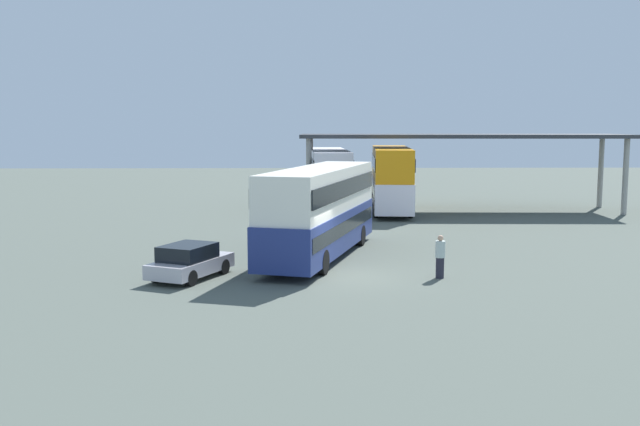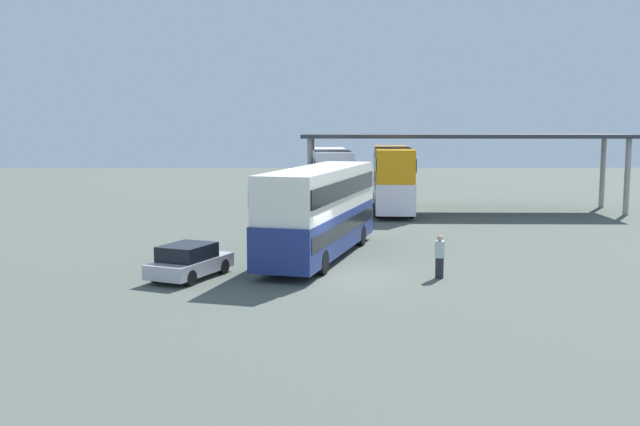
# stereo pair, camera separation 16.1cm
# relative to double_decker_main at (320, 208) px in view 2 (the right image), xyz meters

# --- Properties ---
(ground_plane) EXTENTS (140.00, 140.00, 0.00)m
(ground_plane) POSITION_rel_double_decker_main_xyz_m (0.73, -4.07, -2.21)
(ground_plane) COLOR #505950
(double_decker_main) EXTENTS (5.65, 11.77, 4.01)m
(double_decker_main) POSITION_rel_double_decker_main_xyz_m (0.00, 0.00, 0.00)
(double_decker_main) COLOR navy
(double_decker_main) RESTS_ON ground_plane
(parked_hatchback) EXTENTS (3.12, 4.13, 1.35)m
(parked_hatchback) POSITION_rel_double_decker_main_xyz_m (-5.13, -4.34, -1.54)
(parked_hatchback) COLOR #B9B4BD
(parked_hatchback) RESTS_ON ground_plane
(double_decker_near_canopy) EXTENTS (2.81, 11.63, 4.14)m
(double_decker_near_canopy) POSITION_rel_double_decker_main_xyz_m (1.05, 19.02, 0.07)
(double_decker_near_canopy) COLOR navy
(double_decker_near_canopy) RESTS_ON ground_plane
(double_decker_mid_row) EXTENTS (3.28, 11.05, 4.35)m
(double_decker_mid_row) POSITION_rel_double_decker_main_xyz_m (5.23, 16.88, 0.17)
(double_decker_mid_row) COLOR white
(double_decker_mid_row) RESTS_ON ground_plane
(depot_canopy) EXTENTS (22.14, 6.29, 5.25)m
(depot_canopy) POSITION_rel_double_decker_main_xyz_m (10.05, 17.24, 2.71)
(depot_canopy) COLOR #33353A
(depot_canopy) RESTS_ON ground_plane
(pedestrian_waiting) EXTENTS (0.38, 0.38, 1.69)m
(pedestrian_waiting) POSITION_rel_double_decker_main_xyz_m (4.54, -4.49, -1.37)
(pedestrian_waiting) COLOR #262633
(pedestrian_waiting) RESTS_ON ground_plane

